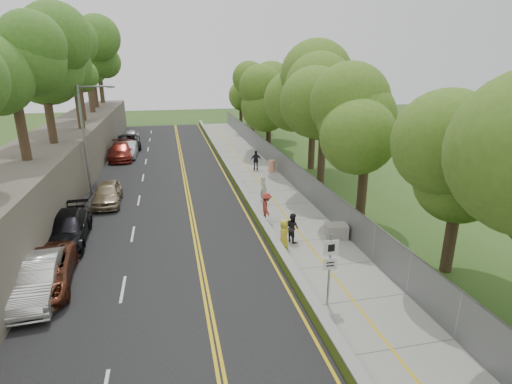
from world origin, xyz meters
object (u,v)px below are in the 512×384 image
object	(u,v)px
streetlight	(87,133)
car_2	(41,272)
construction_barrel	(272,166)
painter_0	(284,234)
concrete_block	(337,231)
car_1	(36,279)
person_far	(256,160)
signpost	(330,262)

from	to	relation	value
streetlight	car_2	xyz separation A→B (m)	(-0.14, -13.12, -3.85)
construction_barrel	painter_0	size ratio (longest dim) A/B	0.63
concrete_block	car_2	xyz separation A→B (m)	(-14.62, -2.12, 0.35)
construction_barrel	car_1	world-z (taller)	car_1
car_1	construction_barrel	bearing A→B (deg)	45.56
person_far	construction_barrel	bearing A→B (deg)	155.37
construction_barrel	concrete_block	distance (m)	14.66
car_1	car_2	size ratio (longest dim) A/B	0.91
person_far	car_1	bearing A→B (deg)	60.35
streetlight	concrete_block	bearing A→B (deg)	-37.23
streetlight	car_1	size ratio (longest dim) A/B	1.62
streetlight	car_1	bearing A→B (deg)	-90.57
concrete_block	car_1	xyz separation A→B (m)	(-14.62, -2.78, 0.41)
concrete_block	person_far	world-z (taller)	person_far
streetlight	painter_0	size ratio (longest dim) A/B	4.95
streetlight	concrete_block	xyz separation A→B (m)	(14.48, -11.00, -4.19)
concrete_block	car_2	distance (m)	14.77
concrete_block	car_1	world-z (taller)	car_1
car_1	car_2	xyz separation A→B (m)	(0.00, 0.66, -0.06)
signpost	construction_barrel	distance (m)	20.94
car_2	person_far	xyz separation A→B (m)	(13.40, 17.55, 0.15)
construction_barrel	car_1	size ratio (longest dim) A/B	0.20
signpost	person_far	distance (m)	21.54
car_1	painter_0	distance (m)	11.55
car_2	painter_0	world-z (taller)	painter_0
streetlight	construction_barrel	distance (m)	15.53
construction_barrel	person_far	distance (m)	1.53
concrete_block	person_far	distance (m)	15.48
streetlight	person_far	xyz separation A→B (m)	(13.26, 4.43, -3.69)
signpost	person_far	bearing A→B (deg)	85.33
signpost	car_1	bearing A→B (deg)	164.49
concrete_block	person_far	size ratio (longest dim) A/B	0.67
car_1	painter_0	size ratio (longest dim) A/B	3.06
streetlight	concrete_block	size ratio (longest dim) A/B	6.71
construction_barrel	concrete_block	bearing A→B (deg)	-90.19
streetlight	car_1	world-z (taller)	streetlight
person_far	concrete_block	bearing A→B (deg)	101.20
streetlight	concrete_block	distance (m)	18.66
car_2	painter_0	xyz separation A→B (m)	(11.35, 1.46, 0.07)
car_1	person_far	xyz separation A→B (m)	(13.40, 18.21, 0.09)
person_far	streetlight	bearing A→B (deg)	25.16
streetlight	person_far	world-z (taller)	streetlight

